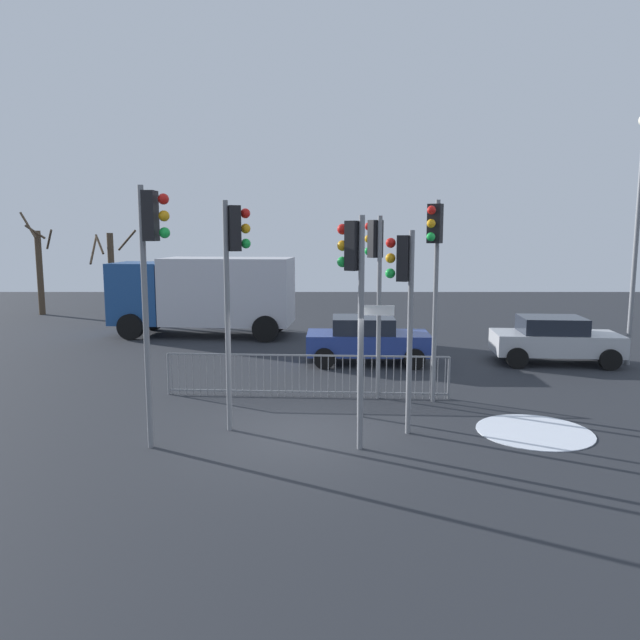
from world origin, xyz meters
TOP-DOWN VIEW (x-y plane):
  - ground_plane at (0.00, 0.00)m, footprint 60.00×60.00m
  - traffic_light_mid_right at (2.99, 2.25)m, footprint 0.42×0.51m
  - traffic_light_foreground_right at (1.98, 0.06)m, footprint 0.55×0.37m
  - traffic_light_foreground_left at (1.67, 2.78)m, footprint 0.44×0.49m
  - traffic_light_mid_left at (0.96, -0.79)m, footprint 0.49×0.44m
  - traffic_light_rear_left at (-2.76, -0.80)m, footprint 0.57×0.33m
  - traffic_light_rear_right at (-1.42, 0.28)m, footprint 0.53×0.40m
  - direction_sign_post at (1.26, 1.15)m, footprint 0.78×0.16m
  - pedestrian_guard_railing at (-0.01, 2.80)m, footprint 7.06×0.49m
  - car_silver_near at (7.67, 6.70)m, footprint 3.94×2.22m
  - car_blue_mid at (1.79, 6.72)m, footprint 3.84×2.01m
  - delivery_truck at (-4.23, 11.89)m, footprint 7.24×3.27m
  - street_lamp at (9.88, 6.48)m, footprint 0.36×0.36m
  - bare_tree_left at (-13.66, 18.18)m, footprint 1.53×1.53m
  - bare_tree_centre at (-9.70, 17.04)m, footprint 2.22×2.20m
  - snow_patch_kerb at (4.74, 0.11)m, footprint 2.34×2.34m

SIDE VIEW (x-z plane):
  - ground_plane at x=0.00m, z-range 0.00..0.00m
  - snow_patch_kerb at x=4.74m, z-range 0.00..0.01m
  - pedestrian_guard_railing at x=-0.01m, z-range 0.02..1.09m
  - car_silver_near at x=7.67m, z-range 0.03..1.50m
  - car_blue_mid at x=1.79m, z-range 0.03..1.50m
  - direction_sign_post at x=1.26m, z-range 0.18..2.92m
  - delivery_truck at x=-4.23m, z-range 0.19..3.29m
  - bare_tree_centre at x=-9.70m, z-range 0.12..4.35m
  - bare_tree_left at x=-13.66m, z-range -0.24..4.85m
  - traffic_light_foreground_right at x=1.98m, z-range 0.96..5.07m
  - traffic_light_mid_left at x=0.96m, z-range 1.02..5.39m
  - traffic_light_foreground_left at x=1.67m, z-range 1.04..5.50m
  - traffic_light_rear_right at x=-1.42m, z-range 1.09..5.78m
  - traffic_light_mid_right at x=2.99m, z-range 1.11..5.93m
  - traffic_light_rear_left at x=-2.76m, z-range 1.13..6.04m
  - street_lamp at x=9.88m, z-range 0.78..8.29m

